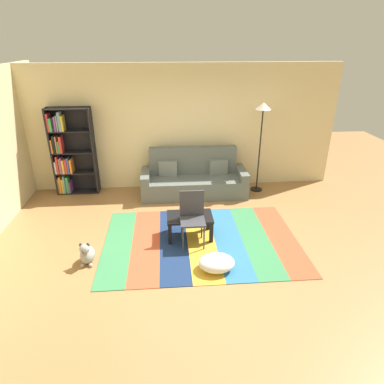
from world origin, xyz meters
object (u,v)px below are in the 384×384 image
at_px(coffee_table, 190,220).
at_px(standing_lamp, 262,118).
at_px(dog, 87,254).
at_px(tv_remote, 188,213).
at_px(couch, 194,179).
at_px(bookshelf, 68,153).
at_px(folding_chair, 192,213).
at_px(pouf, 217,263).

bearing_deg(coffee_table, standing_lamp, 48.17).
relative_size(dog, tv_remote, 2.65).
bearing_deg(standing_lamp, couch, -177.06).
relative_size(bookshelf, folding_chair, 2.08).
bearing_deg(tv_remote, pouf, -108.92).
distance_m(couch, standing_lamp, 1.93).
bearing_deg(standing_lamp, dog, -142.92).
xyz_separation_m(standing_lamp, folding_chair, (-1.63, -2.01, -1.09)).
bearing_deg(dog, bookshelf, 107.22).
distance_m(bookshelf, pouf, 4.17).
bearing_deg(tv_remote, bookshelf, 102.67).
distance_m(coffee_table, dog, 1.73).
xyz_separation_m(dog, standing_lamp, (3.27, 2.47, 1.47)).
bearing_deg(standing_lamp, pouf, -115.44).
distance_m(bookshelf, tv_remote, 3.17).
bearing_deg(pouf, coffee_table, 108.70).
bearing_deg(bookshelf, tv_remote, -39.56).
bearing_deg(couch, tv_remote, -98.30).
xyz_separation_m(couch, bookshelf, (-2.67, 0.28, 0.58)).
distance_m(dog, tv_remote, 1.75).
height_order(bookshelf, tv_remote, bookshelf).
distance_m(bookshelf, standing_lamp, 4.17).
xyz_separation_m(bookshelf, pouf, (2.77, -3.02, -0.79)).
height_order(coffee_table, folding_chair, folding_chair).
xyz_separation_m(bookshelf, standing_lamp, (4.10, -0.21, 0.72)).
xyz_separation_m(pouf, tv_remote, (-0.35, 1.02, 0.29)).
height_order(pouf, standing_lamp, standing_lamp).
xyz_separation_m(coffee_table, dog, (-1.61, -0.62, -0.17)).
height_order(coffee_table, tv_remote, tv_remote).
bearing_deg(tv_remote, folding_chair, -114.04).
xyz_separation_m(bookshelf, tv_remote, (2.42, -2.00, -0.50)).
bearing_deg(bookshelf, folding_chair, -41.94).
height_order(bookshelf, coffee_table, bookshelf).
height_order(couch, folding_chair, couch).
bearing_deg(standing_lamp, tv_remote, -133.35).
height_order(standing_lamp, folding_chair, standing_lamp).
bearing_deg(pouf, tv_remote, 108.86).
bearing_deg(dog, standing_lamp, 37.08).
distance_m(tv_remote, folding_chair, 0.26).
relative_size(pouf, folding_chair, 0.59).
bearing_deg(couch, bookshelf, 173.93).
bearing_deg(standing_lamp, bookshelf, 177.07).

